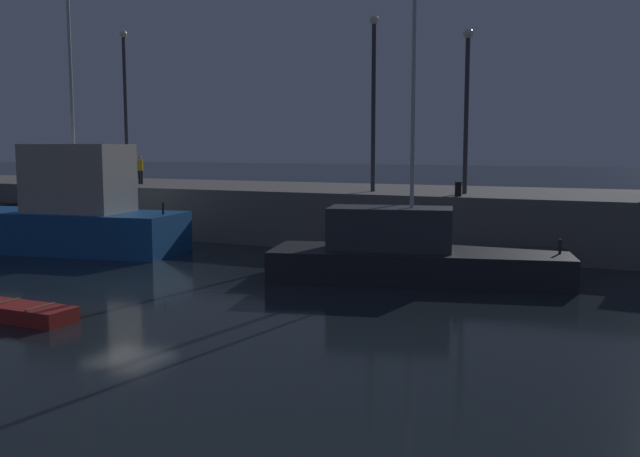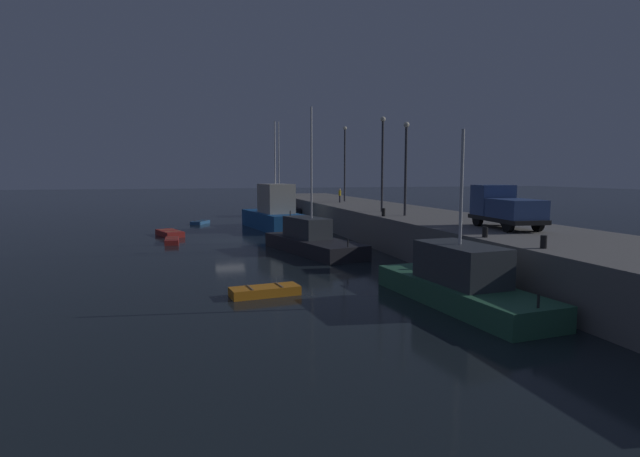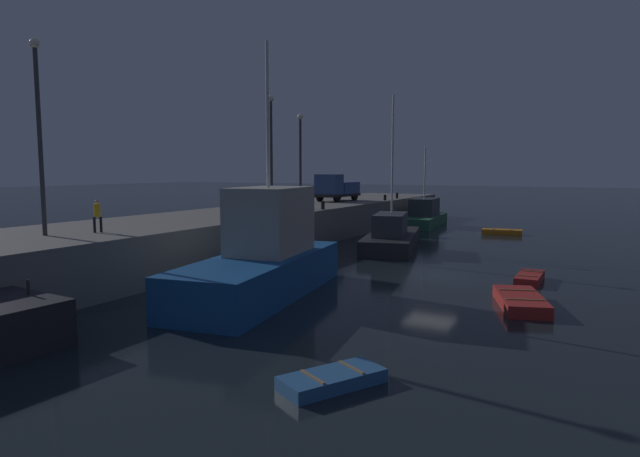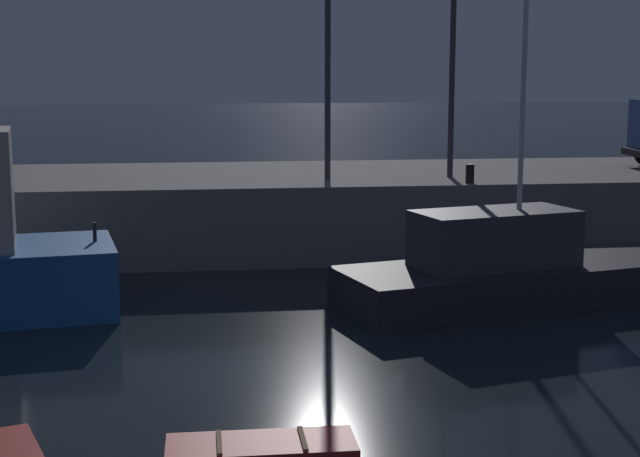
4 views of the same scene
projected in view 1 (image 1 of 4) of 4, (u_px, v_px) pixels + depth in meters
ground_plane at (128, 287)px, 23.60m from camera, size 320.00×320.00×0.00m
pier_quay at (315, 212)px, 36.76m from camera, size 73.05×8.81×2.57m
fishing_trawler_red at (66, 214)px, 31.43m from camera, size 11.64×5.31×11.11m
fishing_boat_blue at (411, 254)px, 24.86m from camera, size 10.78×5.65×10.63m
dinghy_orange_near at (23, 313)px, 18.98m from camera, size 3.01×1.11×0.46m
lamp_post_west at (125, 95)px, 40.70m from camera, size 0.44×0.44×8.69m
lamp_post_east at (374, 89)px, 32.44m from camera, size 0.44×0.44×8.02m
lamp_post_central at (467, 97)px, 30.87m from camera, size 0.44×0.44×7.16m
dockworker at (140, 168)px, 39.31m from camera, size 0.39×0.38×1.57m
bollard_east at (458, 189)px, 29.58m from camera, size 0.28×0.28×0.61m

